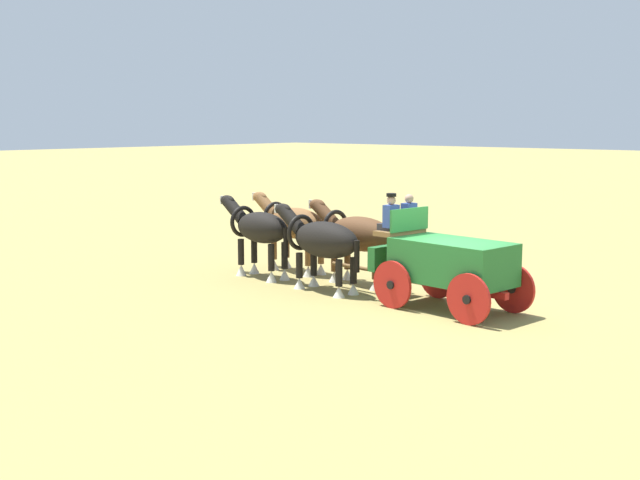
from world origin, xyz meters
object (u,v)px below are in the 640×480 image
object	(u,v)px
draft_horse_rear_off	(357,235)
draft_horse_lead_near	(259,229)
draft_horse_lead_off	(294,225)
show_wagon	(446,261)
draft_horse_rear_near	(322,241)

from	to	relation	value
draft_horse_rear_off	draft_horse_lead_near	world-z (taller)	draft_horse_lead_near
draft_horse_lead_off	draft_horse_rear_off	bearing A→B (deg)	175.07
show_wagon	draft_horse_lead_off	size ratio (longest dim) A/B	1.78
draft_horse_lead_near	draft_horse_lead_off	world-z (taller)	draft_horse_lead_off
draft_horse_rear_near	draft_horse_lead_off	world-z (taller)	draft_horse_lead_off
draft_horse_rear_near	draft_horse_lead_off	size ratio (longest dim) A/B	0.99
show_wagon	draft_horse_lead_off	bearing A→B (deg)	-10.97
draft_horse_lead_near	show_wagon	bearing A→B (deg)	-178.91
draft_horse_rear_near	draft_horse_lead_near	world-z (taller)	draft_horse_lead_near
draft_horse_rear_near	draft_horse_lead_near	xyz separation A→B (m)	(2.60, -0.22, 0.05)
draft_horse_lead_near	draft_horse_rear_off	bearing A→B (deg)	-158.45
draft_horse_rear_off	draft_horse_lead_off	distance (m)	2.60
draft_horse_rear_near	draft_horse_rear_off	xyz separation A→B (m)	(-0.11, -1.30, 0.03)
draft_horse_rear_near	draft_horse_rear_off	size ratio (longest dim) A/B	0.98
draft_horse_rear_near	draft_horse_lead_near	bearing A→B (deg)	-4.93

